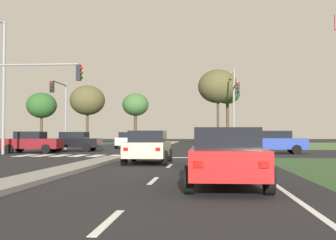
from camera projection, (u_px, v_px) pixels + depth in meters
ground_plane at (137, 152)px, 32.61m from camera, size 200.00×200.00×0.00m
median_island_near at (45, 175)px, 13.69m from camera, size 1.20×22.00×0.14m
median_island_far at (166, 144)px, 57.52m from camera, size 1.20×36.00×0.14m
lane_dash_near at (108, 222)px, 6.70m from camera, size 0.14×2.00×0.01m
lane_dash_second at (153, 181)px, 12.68m from camera, size 0.14×2.00×0.01m
lane_dash_third at (170, 166)px, 18.65m from camera, size 0.14×2.00×0.01m
edge_line_right at (263, 176)px, 14.12m from camera, size 0.14×24.00×0.01m
stop_bar_near at (184, 158)px, 25.33m from camera, size 6.40×0.50×0.01m
crosswalk_bar_near at (26, 155)px, 27.96m from camera, size 0.70×2.80×0.01m
crosswalk_bar_second at (43, 155)px, 27.86m from camera, size 0.70×2.80×0.01m
crosswalk_bar_third at (61, 156)px, 27.77m from camera, size 0.70×2.80×0.01m
crosswalk_bar_fourth at (79, 156)px, 27.67m from camera, size 0.70×2.80×0.01m
crosswalk_bar_fifth at (96, 156)px, 27.58m from camera, size 0.70×2.80×0.01m
crosswalk_bar_sixth at (114, 156)px, 27.48m from camera, size 0.70×2.80×0.01m
car_red_near at (226, 157)px, 11.13m from camera, size 1.99×4.25×1.51m
car_silver_second at (128, 140)px, 42.32m from camera, size 2.04×4.23×1.56m
car_maroon_third at (32, 142)px, 32.00m from camera, size 4.25×2.03×1.55m
car_black_fourth at (73, 141)px, 35.07m from camera, size 4.44×2.08×1.54m
car_teal_fifth at (222, 149)px, 17.24m from camera, size 1.96×4.20×1.53m
car_blue_sixth at (273, 142)px, 30.64m from camera, size 4.63×1.95×1.60m
car_beige_seventh at (148, 147)px, 20.40m from camera, size 2.01×4.39×1.52m
traffic_signal_near_left at (29, 90)px, 26.64m from camera, size 5.38×0.32×5.84m
traffic_signal_far_left at (61, 103)px, 38.58m from camera, size 0.32×4.05×6.08m
traffic_signal_far_right at (235, 104)px, 36.99m from camera, size 0.32×4.80×5.74m
street_lamp_second at (1, 79)px, 29.53m from camera, size 1.38×2.36×9.04m
street_lamp_third at (234, 102)px, 52.74m from camera, size 0.56×2.36×9.28m
treeline_near at (42, 106)px, 65.06m from camera, size 4.45×4.45×7.57m
treeline_second at (87, 100)px, 61.71m from camera, size 4.93×4.93×8.26m
treeline_third at (135, 105)px, 63.71m from camera, size 3.83×3.83×7.32m
treeline_fourth at (218, 87)px, 58.69m from camera, size 5.31×5.31×10.05m
treeline_fifth at (227, 94)px, 61.81m from camera, size 3.52×3.52×8.64m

